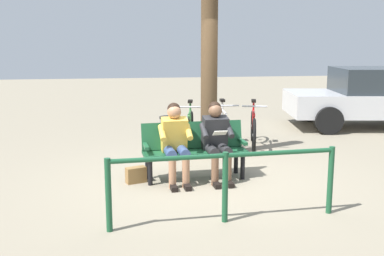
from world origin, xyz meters
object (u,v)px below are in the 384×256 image
object	(u,v)px
bench	(194,146)
tree_trunk	(209,68)
handbag	(136,175)
litter_bin	(169,138)
person_companion	(175,139)
bicycle_green	(253,129)
person_reading	(216,137)
bicycle_purple	(190,130)
parked_car	(377,96)
bicycle_red	(223,128)

from	to	relation	value
bench	tree_trunk	distance (m)	1.79
handbag	litter_bin	distance (m)	1.48
person_companion	handbag	world-z (taller)	person_companion
bicycle_green	tree_trunk	bearing A→B (deg)	-43.26
person_reading	tree_trunk	size ratio (longest dim) A/B	0.37
bench	tree_trunk	size ratio (longest dim) A/B	0.50
handbag	bench	bearing A→B (deg)	-171.45
person_companion	person_reading	bearing A→B (deg)	179.95
litter_bin	handbag	bearing A→B (deg)	63.54
bicycle_purple	parked_car	size ratio (longest dim) A/B	0.37
handbag	litter_bin	bearing A→B (deg)	-116.46
person_companion	bicycle_red	distance (m)	2.65
person_reading	bicycle_purple	xyz separation A→B (m)	(0.08, -2.22, -0.31)
parked_car	litter_bin	bearing A→B (deg)	32.85
person_companion	bicycle_purple	bearing A→B (deg)	-107.34
tree_trunk	litter_bin	distance (m)	1.45
bench	handbag	world-z (taller)	bench
bicycle_green	bicycle_purple	bearing A→B (deg)	-80.36
bicycle_green	bicycle_red	xyz separation A→B (m)	(0.58, -0.17, 0.00)
bench	bicycle_red	xyz separation A→B (m)	(-0.95, -2.13, -0.15)
bicycle_green	parked_car	world-z (taller)	parked_car
person_companion	litter_bin	world-z (taller)	person_companion
bench	bicycle_red	bearing A→B (deg)	-117.50
person_companion	handbag	xyz separation A→B (m)	(0.60, -0.05, -0.54)
tree_trunk	handbag	bearing A→B (deg)	45.93
handbag	parked_car	xyz separation A→B (m)	(-6.06, -3.70, 0.65)
person_reading	handbag	bearing A→B (deg)	-3.88
bench	handbag	bearing A→B (deg)	5.04
person_reading	litter_bin	distance (m)	1.46
person_companion	tree_trunk	world-z (taller)	tree_trunk
bicycle_green	bicycle_purple	xyz separation A→B (m)	(1.29, -0.11, 0.00)
bicycle_red	bicycle_purple	xyz separation A→B (m)	(0.70, 0.06, 0.00)
person_reading	tree_trunk	xyz separation A→B (m)	(-0.16, -1.45, 0.97)
person_reading	parked_car	xyz separation A→B (m)	(-4.82, -3.70, 0.11)
person_reading	parked_car	size ratio (longest dim) A/B	0.27
person_companion	bicycle_red	xyz separation A→B (m)	(-1.26, -2.32, -0.30)
handbag	bicycle_purple	distance (m)	2.50
litter_bin	bicycle_red	distance (m)	1.55
bicycle_green	parked_car	xyz separation A→B (m)	(-3.62, -1.60, 0.41)
person_companion	tree_trunk	distance (m)	1.95
bicycle_green	bicycle_red	bearing A→B (deg)	-91.95
person_companion	handbag	distance (m)	0.81
person_reading	tree_trunk	distance (m)	1.75
handbag	bicycle_red	size ratio (longest dim) A/B	0.18
person_companion	bicycle_purple	xyz separation A→B (m)	(-0.56, -2.26, -0.30)
parked_car	person_companion	bearing A→B (deg)	43.43
bench	litter_bin	bearing A→B (deg)	-81.02
handbag	bicycle_green	size ratio (longest dim) A/B	0.18
bicycle_red	parked_car	size ratio (longest dim) A/B	0.38
bicycle_purple	parked_car	bearing A→B (deg)	119.00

